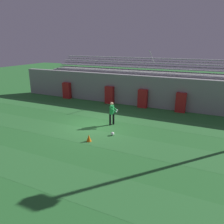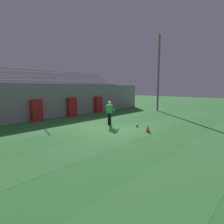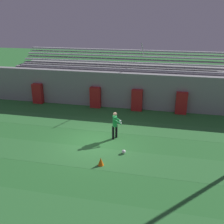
{
  "view_description": "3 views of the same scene",
  "coord_description": "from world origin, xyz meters",
  "px_view_note": "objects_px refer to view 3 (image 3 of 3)",
  "views": [
    {
      "loc": [
        7.24,
        -12.48,
        5.57
      ],
      "look_at": [
        0.79,
        1.29,
        0.77
      ],
      "focal_mm": 35.0,
      "sensor_mm": 36.0,
      "label": 1
    },
    {
      "loc": [
        -8.51,
        -7.85,
        2.67
      ],
      "look_at": [
        1.92,
        1.35,
        0.77
      ],
      "focal_mm": 30.0,
      "sensor_mm": 36.0,
      "label": 2
    },
    {
      "loc": [
        3.93,
        -13.16,
        7.02
      ],
      "look_at": [
        0.77,
        1.1,
        1.56
      ],
      "focal_mm": 42.0,
      "sensor_mm": 36.0,
      "label": 3
    }
  ],
  "objects_px": {
    "padding_pillar_gate_right": "(137,100)",
    "traffic_cone": "(101,161)",
    "padding_pillar_gate_left": "(95,97)",
    "padding_pillar_far_right": "(181,103)",
    "soccer_ball": "(124,152)",
    "goalkeeper": "(115,124)",
    "padding_pillar_far_left": "(38,94)"
  },
  "relations": [
    {
      "from": "padding_pillar_gate_right",
      "to": "traffic_cone",
      "type": "bearing_deg",
      "value": -94.83
    },
    {
      "from": "padding_pillar_gate_left",
      "to": "traffic_cone",
      "type": "relative_size",
      "value": 3.94
    },
    {
      "from": "padding_pillar_far_right",
      "to": "soccer_ball",
      "type": "height_order",
      "value": "padding_pillar_far_right"
    },
    {
      "from": "soccer_ball",
      "to": "goalkeeper",
      "type": "bearing_deg",
      "value": 115.8
    },
    {
      "from": "padding_pillar_far_right",
      "to": "soccer_ball",
      "type": "relative_size",
      "value": 7.52
    },
    {
      "from": "padding_pillar_gate_left",
      "to": "traffic_cone",
      "type": "distance_m",
      "value": 8.69
    },
    {
      "from": "goalkeeper",
      "to": "padding_pillar_far_right",
      "type": "bearing_deg",
      "value": 52.58
    },
    {
      "from": "padding_pillar_gate_left",
      "to": "padding_pillar_gate_right",
      "type": "height_order",
      "value": "same"
    },
    {
      "from": "padding_pillar_gate_right",
      "to": "traffic_cone",
      "type": "relative_size",
      "value": 3.94
    },
    {
      "from": "padding_pillar_gate_right",
      "to": "padding_pillar_far_left",
      "type": "bearing_deg",
      "value": 180.0
    },
    {
      "from": "traffic_cone",
      "to": "goalkeeper",
      "type": "bearing_deg",
      "value": 88.77
    },
    {
      "from": "padding_pillar_far_right",
      "to": "goalkeeper",
      "type": "height_order",
      "value": "goalkeeper"
    },
    {
      "from": "padding_pillar_far_left",
      "to": "soccer_ball",
      "type": "distance_m",
      "value": 10.96
    },
    {
      "from": "padding_pillar_gate_left",
      "to": "padding_pillar_gate_right",
      "type": "relative_size",
      "value": 1.0
    },
    {
      "from": "padding_pillar_gate_left",
      "to": "padding_pillar_far_left",
      "type": "bearing_deg",
      "value": 180.0
    },
    {
      "from": "padding_pillar_gate_right",
      "to": "padding_pillar_far_right",
      "type": "relative_size",
      "value": 1.0
    },
    {
      "from": "padding_pillar_gate_right",
      "to": "soccer_ball",
      "type": "relative_size",
      "value": 7.52
    },
    {
      "from": "padding_pillar_gate_right",
      "to": "goalkeeper",
      "type": "height_order",
      "value": "goalkeeper"
    },
    {
      "from": "goalkeeper",
      "to": "padding_pillar_gate_left",
      "type": "bearing_deg",
      "value": 117.5
    },
    {
      "from": "padding_pillar_far_right",
      "to": "soccer_ball",
      "type": "xyz_separation_m",
      "value": [
        -3.12,
        -6.88,
        -0.72
      ]
    },
    {
      "from": "padding_pillar_gate_right",
      "to": "padding_pillar_far_left",
      "type": "distance_m",
      "value": 8.3
    },
    {
      "from": "padding_pillar_far_left",
      "to": "traffic_cone",
      "type": "xyz_separation_m",
      "value": [
        7.61,
        -8.27,
        -0.62
      ]
    },
    {
      "from": "padding_pillar_gate_right",
      "to": "goalkeeper",
      "type": "bearing_deg",
      "value": -96.98
    },
    {
      "from": "padding_pillar_far_left",
      "to": "traffic_cone",
      "type": "bearing_deg",
      "value": -47.38
    },
    {
      "from": "goalkeeper",
      "to": "soccer_ball",
      "type": "height_order",
      "value": "goalkeeper"
    },
    {
      "from": "padding_pillar_gate_left",
      "to": "padding_pillar_far_left",
      "type": "relative_size",
      "value": 1.0
    },
    {
      "from": "traffic_cone",
      "to": "padding_pillar_far_left",
      "type": "bearing_deg",
      "value": 132.62
    },
    {
      "from": "padding_pillar_far_left",
      "to": "soccer_ball",
      "type": "height_order",
      "value": "padding_pillar_far_left"
    },
    {
      "from": "padding_pillar_far_right",
      "to": "padding_pillar_gate_right",
      "type": "bearing_deg",
      "value": 180.0
    },
    {
      "from": "padding_pillar_gate_right",
      "to": "padding_pillar_far_right",
      "type": "bearing_deg",
      "value": 0.0
    },
    {
      "from": "padding_pillar_gate_left",
      "to": "padding_pillar_far_right",
      "type": "relative_size",
      "value": 1.0
    },
    {
      "from": "padding_pillar_gate_left",
      "to": "padding_pillar_gate_right",
      "type": "bearing_deg",
      "value": 0.0
    }
  ]
}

